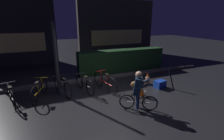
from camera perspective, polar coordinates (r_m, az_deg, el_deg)
The scene contains 16 objects.
ground_plane at distance 5.98m, azimuth 0.41°, elevation -10.06°, with size 40.00×40.00×0.00m, color black.
sidewalk_curb at distance 7.87m, azimuth -5.77°, elevation -2.91°, with size 12.00×0.24×0.12m, color #56544F.
hedge_row at distance 9.15m, azimuth 3.36°, elevation 3.35°, with size 4.80×0.70×1.16m, color #19381C.
storefront_left at distance 11.52m, azimuth -30.47°, elevation 12.91°, with size 4.59×0.54×4.77m.
storefront_right at distance 13.26m, azimuth 1.60°, elevation 13.95°, with size 5.96×0.54×4.12m.
street_post at distance 6.29m, azimuth -18.39°, elevation 3.21°, with size 0.10×0.10×2.63m, color #2D2D33.
parked_bike_leftmost at distance 6.50m, azimuth -31.19°, elevation -7.28°, with size 0.53×1.45×0.69m.
parked_bike_left_mid at distance 6.47m, azimuth -23.38°, elevation -6.22°, with size 0.58×1.45×0.70m.
parked_bike_center_left at distance 6.51m, azimuth -16.49°, elevation -5.39°, with size 0.55×1.44×0.69m.
parked_bike_center_right at distance 6.57m, azimuth -9.34°, elevation -4.68°, with size 0.48×1.49×0.70m.
parked_bike_right_mid at distance 6.63m, azimuth -2.44°, elevation -4.07°, with size 0.50×1.59×0.75m.
traffic_cone_near at distance 6.23m, azimuth 9.79°, elevation -6.46°, with size 0.36×0.36×0.55m.
traffic_cone_far at distance 7.39m, azimuth 11.97°, elevation -2.92°, with size 0.36×0.36×0.53m.
blue_crate at distance 7.21m, azimuth 15.97°, elevation -4.60°, with size 0.44×0.32×0.30m, color #193DB7.
cyclist at distance 5.20m, azimuth 8.79°, elevation -6.91°, with size 1.04×0.70×1.25m.
closed_umbrella at distance 7.15m, azimuth 19.49°, elevation -2.88°, with size 0.05×0.05×0.85m, color black.
Camera 1 is at (-2.06, -4.92, 2.70)m, focal length 26.88 mm.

